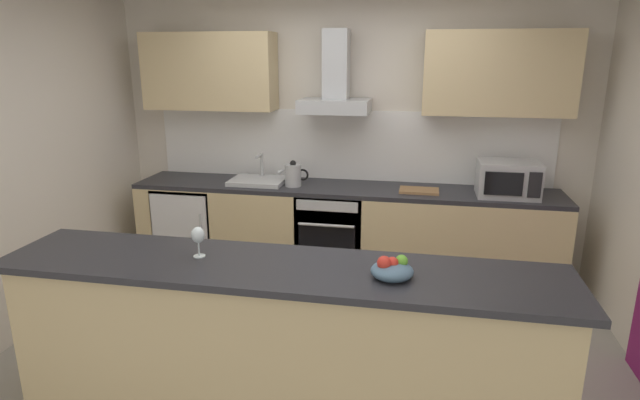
{
  "coord_description": "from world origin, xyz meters",
  "views": [
    {
      "loc": [
        0.67,
        -3.09,
        2.06
      ],
      "look_at": [
        -0.01,
        0.44,
        1.05
      ],
      "focal_mm": 29.03,
      "sensor_mm": 36.0,
      "label": 1
    }
  ],
  "objects_px": {
    "range_hood": "(336,87)",
    "kettle": "(293,175)",
    "sink": "(258,180)",
    "chopping_board": "(419,191)",
    "wine_glass": "(198,236)",
    "fruit_bowl": "(392,269)",
    "oven": "(332,233)",
    "refrigerator": "(193,227)",
    "microwave": "(508,179)"
  },
  "relations": [
    {
      "from": "oven",
      "to": "kettle",
      "type": "bearing_deg",
      "value": -174.62
    },
    {
      "from": "fruit_bowl",
      "to": "microwave",
      "type": "bearing_deg",
      "value": 66.89
    },
    {
      "from": "kettle",
      "to": "chopping_board",
      "type": "height_order",
      "value": "kettle"
    },
    {
      "from": "microwave",
      "to": "chopping_board",
      "type": "bearing_deg",
      "value": 179.67
    },
    {
      "from": "sink",
      "to": "fruit_bowl",
      "type": "xyz_separation_m",
      "value": [
        1.37,
        -2.03,
        0.07
      ]
    },
    {
      "from": "range_hood",
      "to": "wine_glass",
      "type": "bearing_deg",
      "value": -101.77
    },
    {
      "from": "range_hood",
      "to": "kettle",
      "type": "bearing_deg",
      "value": -155.49
    },
    {
      "from": "chopping_board",
      "to": "wine_glass",
      "type": "bearing_deg",
      "value": -122.15
    },
    {
      "from": "sink",
      "to": "chopping_board",
      "type": "distance_m",
      "value": 1.49
    },
    {
      "from": "chopping_board",
      "to": "oven",
      "type": "bearing_deg",
      "value": 178.25
    },
    {
      "from": "refrigerator",
      "to": "wine_glass",
      "type": "xyz_separation_m",
      "value": [
        0.96,
        -1.95,
        0.65
      ]
    },
    {
      "from": "microwave",
      "to": "kettle",
      "type": "height_order",
      "value": "microwave"
    },
    {
      "from": "oven",
      "to": "refrigerator",
      "type": "bearing_deg",
      "value": -179.89
    },
    {
      "from": "fruit_bowl",
      "to": "range_hood",
      "type": "bearing_deg",
      "value": 106.95
    },
    {
      "from": "kettle",
      "to": "fruit_bowl",
      "type": "distance_m",
      "value": 2.23
    },
    {
      "from": "refrigerator",
      "to": "chopping_board",
      "type": "distance_m",
      "value": 2.22
    },
    {
      "from": "sink",
      "to": "oven",
      "type": "bearing_deg",
      "value": -0.89
    },
    {
      "from": "sink",
      "to": "range_hood",
      "type": "xyz_separation_m",
      "value": [
        0.71,
        0.12,
        0.86
      ]
    },
    {
      "from": "oven",
      "to": "range_hood",
      "type": "bearing_deg",
      "value": 90.0
    },
    {
      "from": "wine_glass",
      "to": "microwave",
      "type": "bearing_deg",
      "value": 44.69
    },
    {
      "from": "oven",
      "to": "sink",
      "type": "bearing_deg",
      "value": 179.11
    },
    {
      "from": "microwave",
      "to": "wine_glass",
      "type": "xyz_separation_m",
      "value": [
        -1.94,
        -1.92,
        0.03
      ]
    },
    {
      "from": "range_hood",
      "to": "wine_glass",
      "type": "height_order",
      "value": "range_hood"
    },
    {
      "from": "refrigerator",
      "to": "kettle",
      "type": "distance_m",
      "value": 1.19
    },
    {
      "from": "oven",
      "to": "wine_glass",
      "type": "distance_m",
      "value": 2.09
    },
    {
      "from": "microwave",
      "to": "range_hood",
      "type": "height_order",
      "value": "range_hood"
    },
    {
      "from": "sink",
      "to": "wine_glass",
      "type": "relative_size",
      "value": 2.81
    },
    {
      "from": "refrigerator",
      "to": "kettle",
      "type": "height_order",
      "value": "kettle"
    },
    {
      "from": "oven",
      "to": "range_hood",
      "type": "relative_size",
      "value": 1.11
    },
    {
      "from": "microwave",
      "to": "sink",
      "type": "distance_m",
      "value": 2.22
    },
    {
      "from": "refrigerator",
      "to": "range_hood",
      "type": "xyz_separation_m",
      "value": [
        1.39,
        0.13,
        1.36
      ]
    },
    {
      "from": "kettle",
      "to": "wine_glass",
      "type": "bearing_deg",
      "value": -92.24
    },
    {
      "from": "microwave",
      "to": "kettle",
      "type": "relative_size",
      "value": 1.73
    },
    {
      "from": "sink",
      "to": "fruit_bowl",
      "type": "relative_size",
      "value": 2.27
    },
    {
      "from": "oven",
      "to": "wine_glass",
      "type": "xyz_separation_m",
      "value": [
        -0.43,
        -1.95,
        0.62
      ]
    },
    {
      "from": "chopping_board",
      "to": "sink",
      "type": "bearing_deg",
      "value": 178.66
    },
    {
      "from": "kettle",
      "to": "microwave",
      "type": "bearing_deg",
      "value": 0.18
    },
    {
      "from": "range_hood",
      "to": "sink",
      "type": "bearing_deg",
      "value": -170.51
    },
    {
      "from": "wine_glass",
      "to": "chopping_board",
      "type": "bearing_deg",
      "value": 57.85
    },
    {
      "from": "wine_glass",
      "to": "range_hood",
      "type": "bearing_deg",
      "value": 78.23
    },
    {
      "from": "refrigerator",
      "to": "sink",
      "type": "relative_size",
      "value": 1.7
    },
    {
      "from": "range_hood",
      "to": "fruit_bowl",
      "type": "relative_size",
      "value": 3.27
    },
    {
      "from": "range_hood",
      "to": "refrigerator",
      "type": "bearing_deg",
      "value": -174.58
    },
    {
      "from": "microwave",
      "to": "sink",
      "type": "xyz_separation_m",
      "value": [
        -2.22,
        0.04,
        -0.12
      ]
    },
    {
      "from": "sink",
      "to": "fruit_bowl",
      "type": "height_order",
      "value": "sink"
    },
    {
      "from": "oven",
      "to": "fruit_bowl",
      "type": "bearing_deg",
      "value": -72.03
    },
    {
      "from": "oven",
      "to": "range_hood",
      "type": "distance_m",
      "value": 1.33
    },
    {
      "from": "refrigerator",
      "to": "microwave",
      "type": "distance_m",
      "value": 2.97
    },
    {
      "from": "sink",
      "to": "wine_glass",
      "type": "bearing_deg",
      "value": -81.97
    },
    {
      "from": "refrigerator",
      "to": "microwave",
      "type": "relative_size",
      "value": 1.7
    }
  ]
}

